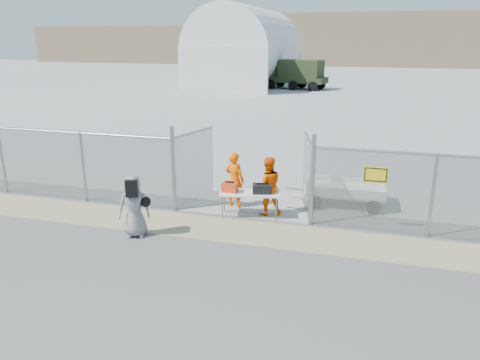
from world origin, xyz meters
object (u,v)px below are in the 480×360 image
(security_worker_left, at_px, (235,180))
(visitor, at_px, (134,206))
(utility_trailer, at_px, (345,193))
(folding_table, at_px, (250,204))
(security_worker_right, at_px, (268,186))

(security_worker_left, relative_size, visitor, 1.04)
(security_worker_left, distance_m, utility_trailer, 3.40)
(folding_table, distance_m, security_worker_right, 0.73)
(utility_trailer, bearing_deg, security_worker_left, -162.06)
(folding_table, height_order, security_worker_left, security_worker_left)
(security_worker_left, distance_m, visitor, 3.34)
(security_worker_right, distance_m, visitor, 3.80)
(folding_table, height_order, visitor, visitor)
(security_worker_left, bearing_deg, visitor, 72.43)
(folding_table, xyz_separation_m, visitor, (-2.46, -2.14, 0.44))
(security_worker_left, relative_size, utility_trailer, 0.55)
(folding_table, distance_m, security_worker_left, 1.04)
(security_worker_left, height_order, security_worker_right, security_worker_right)
(folding_table, distance_m, utility_trailer, 3.09)
(security_worker_right, xyz_separation_m, visitor, (-2.90, -2.45, -0.05))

